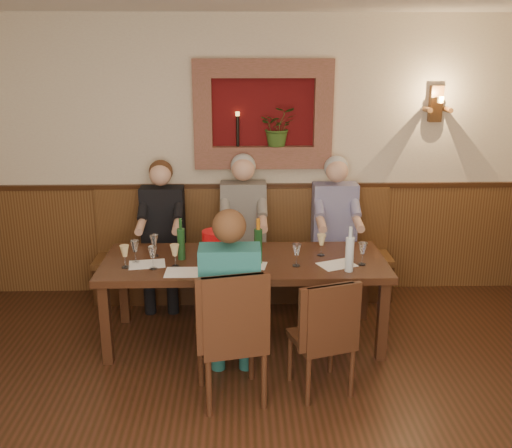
{
  "coord_description": "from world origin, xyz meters",
  "views": [
    {
      "loc": [
        -0.03,
        -2.7,
        2.46
      ],
      "look_at": [
        0.1,
        1.9,
        1.05
      ],
      "focal_mm": 40.0,
      "sensor_mm": 36.0,
      "label": 1
    }
  ],
  "objects": [
    {
      "name": "tasting_sheet_a",
      "position": [
        -0.81,
        1.76,
        0.75
      ],
      "size": [
        0.33,
        0.26,
        0.0
      ],
      "primitive_type": "cube",
      "rotation": [
        0.0,
        0.0,
        0.16
      ],
      "color": "white",
      "rests_on": "dining_table"
    },
    {
      "name": "wainscoting",
      "position": [
        0.0,
        -0.0,
        0.59
      ],
      "size": [
        6.02,
        6.02,
        1.15
      ],
      "color": "#4F2E16",
      "rests_on": "ground"
    },
    {
      "name": "dining_table",
      "position": [
        0.0,
        1.85,
        0.68
      ],
      "size": [
        2.4,
        0.9,
        0.75
      ],
      "color": "#371A10",
      "rests_on": "ground"
    },
    {
      "name": "chair_near_left",
      "position": [
        -0.1,
        0.95,
        0.3
      ],
      "size": [
        0.55,
        0.55,
        1.04
      ],
      "rotation": [
        0.0,
        0.0,
        0.21
      ],
      "color": "#371A10",
      "rests_on": "ground"
    },
    {
      "name": "wine_glass_10",
      "position": [
        -0.91,
        1.81,
        0.85
      ],
      "size": [
        0.08,
        0.08,
        0.19
      ],
      "primitive_type": null,
      "color": "white",
      "rests_on": "dining_table"
    },
    {
      "name": "wine_glass_9",
      "position": [
        -0.26,
        1.49,
        0.85
      ],
      "size": [
        0.08,
        0.08,
        0.19
      ],
      "primitive_type": null,
      "color": "#DEC484",
      "rests_on": "dining_table"
    },
    {
      "name": "wine_bottle_green_b",
      "position": [
        -0.53,
        1.88,
        0.89
      ],
      "size": [
        0.07,
        0.07,
        0.36
      ],
      "rotation": [
        0.0,
        0.0,
        0.11
      ],
      "color": "#19471E",
      "rests_on": "dining_table"
    },
    {
      "name": "tasting_sheet_d",
      "position": [
        -0.48,
        1.57,
        0.75
      ],
      "size": [
        0.32,
        0.23,
        0.0
      ],
      "primitive_type": "cube",
      "rotation": [
        0.0,
        0.0,
        -0.01
      ],
      "color": "white",
      "rests_on": "dining_table"
    },
    {
      "name": "person_chair_front",
      "position": [
        -0.11,
        1.07,
        0.6
      ],
      "size": [
        0.43,
        0.52,
        1.44
      ],
      "color": "navy",
      "rests_on": "ground"
    },
    {
      "name": "wine_glass_0",
      "position": [
        -0.98,
        1.69,
        0.85
      ],
      "size": [
        0.08,
        0.08,
        0.19
      ],
      "primitive_type": null,
      "color": "#DEC484",
      "rests_on": "dining_table"
    },
    {
      "name": "water_bottle",
      "position": [
        0.84,
        1.56,
        0.9
      ],
      "size": [
        0.08,
        0.08,
        0.37
      ],
      "rotation": [
        0.0,
        0.0,
        -0.2
      ],
      "color": "silver",
      "rests_on": "dining_table"
    },
    {
      "name": "wine_glass_11",
      "position": [
        -0.74,
        1.66,
        0.85
      ],
      "size": [
        0.08,
        0.08,
        0.19
      ],
      "primitive_type": null,
      "color": "white",
      "rests_on": "dining_table"
    },
    {
      "name": "bench",
      "position": [
        0.0,
        2.79,
        0.33
      ],
      "size": [
        3.0,
        0.45,
        1.11
      ],
      "color": "#381E0F",
      "rests_on": "ground"
    },
    {
      "name": "wine_glass_4",
      "position": [
        -0.11,
        1.76,
        0.85
      ],
      "size": [
        0.08,
        0.08,
        0.19
      ],
      "primitive_type": null,
      "color": "#DEC484",
      "rests_on": "dining_table"
    },
    {
      "name": "tasting_sheet_b",
      "position": [
        0.05,
        1.71,
        0.75
      ],
      "size": [
        0.28,
        0.23,
        0.0
      ],
      "primitive_type": "cube",
      "rotation": [
        0.0,
        0.0,
        -0.18
      ],
      "color": "white",
      "rests_on": "dining_table"
    },
    {
      "name": "person_bench_right",
      "position": [
        0.91,
        2.69,
        0.61
      ],
      "size": [
        0.44,
        0.54,
        1.47
      ],
      "color": "navy",
      "rests_on": "ground"
    },
    {
      "name": "wine_glass_6",
      "position": [
        0.43,
        1.69,
        0.85
      ],
      "size": [
        0.08,
        0.08,
        0.19
      ],
      "primitive_type": null,
      "color": "white",
      "rests_on": "dining_table"
    },
    {
      "name": "person_bench_left",
      "position": [
        -0.8,
        2.69,
        0.59
      ],
      "size": [
        0.42,
        0.52,
        1.44
      ],
      "color": "black",
      "rests_on": "ground"
    },
    {
      "name": "wine_glass_8",
      "position": [
        0.97,
        1.7,
        0.85
      ],
      "size": [
        0.08,
        0.08,
        0.19
      ],
      "primitive_type": null,
      "color": "white",
      "rests_on": "dining_table"
    },
    {
      "name": "wine_glass_7",
      "position": [
        0.67,
        1.93,
        0.85
      ],
      "size": [
        0.08,
        0.08,
        0.19
      ],
      "primitive_type": null,
      "color": "#DEC484",
      "rests_on": "dining_table"
    },
    {
      "name": "tasting_sheet_c",
      "position": [
        0.77,
        1.7,
        0.75
      ],
      "size": [
        0.35,
        0.31,
        0.0
      ],
      "primitive_type": "cube",
      "rotation": [
        0.0,
        0.0,
        0.4
      ],
      "color": "white",
      "rests_on": "dining_table"
    },
    {
      "name": "room_shell",
      "position": [
        0.0,
        0.0,
        1.89
      ],
      "size": [
        6.04,
        6.04,
        2.82
      ],
      "color": "beige",
      "rests_on": "ground"
    },
    {
      "name": "wine_glass_3",
      "position": [
        -0.28,
        1.94,
        0.85
      ],
      "size": [
        0.08,
        0.08,
        0.19
      ],
      "primitive_type": null,
      "color": "white",
      "rests_on": "dining_table"
    },
    {
      "name": "wine_glass_1",
      "position": [
        -0.77,
        1.96,
        0.85
      ],
      "size": [
        0.08,
        0.08,
        0.19
      ],
      "primitive_type": null,
      "color": "white",
      "rests_on": "dining_table"
    },
    {
      "name": "person_bench_mid",
      "position": [
        -0.0,
        2.69,
        0.62
      ],
      "size": [
        0.45,
        0.55,
        1.49
      ],
      "color": "#504C4A",
      "rests_on": "ground"
    },
    {
      "name": "wine_glass_5",
      "position": [
        0.12,
        1.97,
        0.85
      ],
      "size": [
        0.08,
        0.08,
        0.19
      ],
      "primitive_type": null,
      "color": "#DEC484",
      "rests_on": "dining_table"
    },
    {
      "name": "wine_glass_2",
      "position": [
        -0.57,
        1.7,
        0.85
      ],
      "size": [
        0.08,
        0.08,
        0.19
      ],
      "primitive_type": null,
      "color": "#DEC484",
      "rests_on": "dining_table"
    },
    {
      "name": "chair_near_right",
      "position": [
        0.56,
        1.04,
        0.27
      ],
      "size": [
        0.51,
        0.51,
        0.92
      ],
      "rotation": [
        0.0,
        0.0,
        0.3
      ],
      "color": "#371A10",
      "rests_on": "ground"
    },
    {
      "name": "wall_niche",
      "position": [
        0.24,
        2.94,
        1.81
      ],
      "size": [
        1.36,
        0.3,
        1.06
      ],
      "color": "#550C0D",
      "rests_on": "ground"
    },
    {
      "name": "spittoon_bucket",
      "position": [
        -0.24,
        1.84,
        0.88
      ],
      "size": [
        0.24,
        0.24,
        0.26
      ],
      "primitive_type": "cylinder",
      "rotation": [
        0.0,
        0.0,
        0.05
      ],
      "color": "red",
      "rests_on": "dining_table"
    },
    {
      "name": "wall_sconce",
      "position": [
        1.9,
        2.93,
        1.94
      ],
      "size": [
        0.25,
        0.2,
        0.35
      ],
      "color": "#4F2E16",
      "rests_on": "ground"
    },
    {
      "name": "wine_bottle_green_a",
      "position": [
        0.11,
        1.76,
        0.91
      ],
      "size": [
        0.09,
        0.09,
        0.39
      ],
      "rotation": [
        0.0,
        0.0,
        0.31
      ],
      "color": "#19471E",
      "rests_on": "dining_table"
    }
  ]
}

